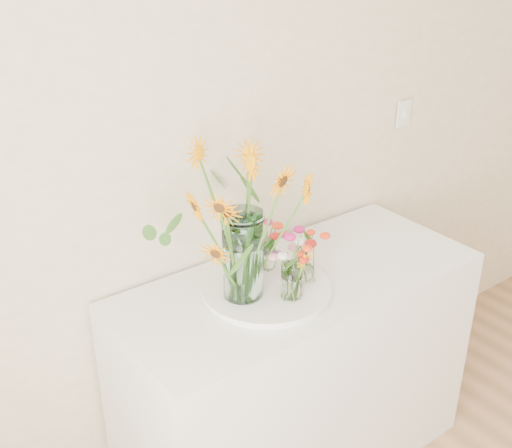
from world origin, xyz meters
name	(u,v)px	position (x,y,z in m)	size (l,w,h in m)	color
counter	(296,374)	(-0.18, 1.93, 0.45)	(1.40, 0.60, 0.90)	white
tray	(266,290)	(-0.35, 1.92, 0.91)	(0.44, 0.44, 0.03)	white
mason_jar	(243,256)	(-0.44, 1.92, 1.08)	(0.14, 0.14, 0.32)	#B9F5ED
sunflower_bouquet	(242,222)	(-0.44, 1.92, 1.21)	(0.79, 0.79, 0.57)	#FF9A05
small_vase_a	(291,281)	(-0.32, 1.82, 0.99)	(0.07, 0.07, 0.13)	white
wildflower_posy_a	(292,270)	(-0.32, 1.82, 1.03)	(0.19, 0.19, 0.22)	#FF3C16
small_vase_b	(303,266)	(-0.21, 1.88, 0.98)	(0.08, 0.08, 0.11)	white
wildflower_posy_b	(304,254)	(-0.21, 1.88, 1.03)	(0.20, 0.20, 0.20)	#FF3C16
small_vase_c	(267,256)	(-0.26, 2.02, 0.97)	(0.06, 0.06, 0.10)	white
wildflower_posy_c	(267,246)	(-0.26, 2.02, 1.02)	(0.17, 0.17, 0.19)	#FF3C16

